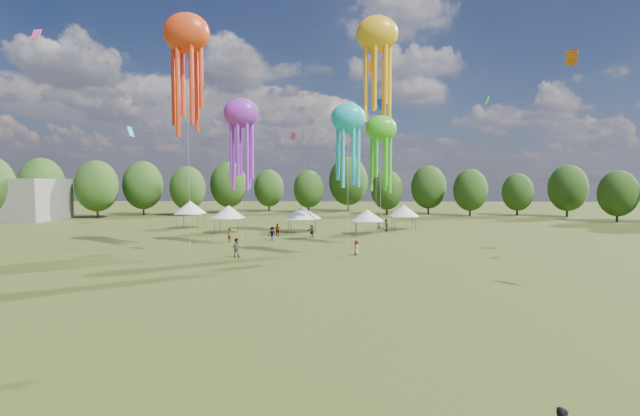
{
  "coord_description": "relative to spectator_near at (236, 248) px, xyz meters",
  "views": [
    {
      "loc": [
        1.5,
        -13.75,
        7.78
      ],
      "look_at": [
        0.59,
        15.0,
        6.0
      ],
      "focal_mm": 25.63,
      "sensor_mm": 36.0,
      "label": 1
    }
  ],
  "objects": [
    {
      "name": "show_kites",
      "position": [
        6.57,
        7.76,
        17.84
      ],
      "size": [
        25.91,
        17.94,
        28.56
      ],
      "color": "purple",
      "rests_on": "ground"
    },
    {
      "name": "spectator_near",
      "position": [
        0.0,
        0.0,
        0.0
      ],
      "size": [
        1.07,
        0.91,
        1.92
      ],
      "primitive_type": "imported",
      "rotation": [
        0.0,
        0.0,
        2.93
      ],
      "color": "gray",
      "rests_on": "ground"
    },
    {
      "name": "treeline",
      "position": [
        4.49,
        31.12,
        5.58
      ],
      "size": [
        201.57,
        95.24,
        13.43
      ],
      "color": "#38281C",
      "rests_on": "ground"
    },
    {
      "name": "spectators_far",
      "position": [
        8.43,
        17.06,
        -0.08
      ],
      "size": [
        21.68,
        27.19,
        1.87
      ],
      "color": "gray",
      "rests_on": "ground"
    },
    {
      "name": "festival_tents",
      "position": [
        3.01,
        23.45,
        2.06
      ],
      "size": [
        38.74,
        12.09,
        4.41
      ],
      "color": "#47474C",
      "rests_on": "ground"
    }
  ]
}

